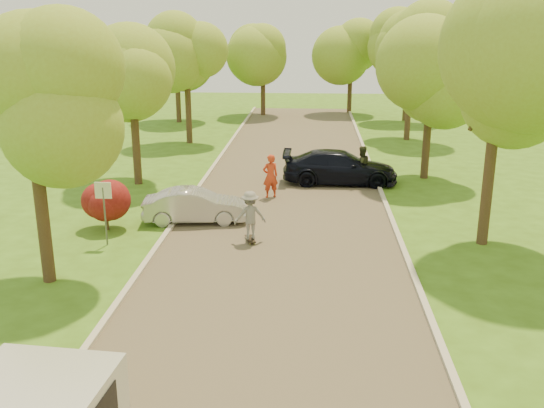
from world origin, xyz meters
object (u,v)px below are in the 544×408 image
(street_sign, at_px, (104,200))
(person_olive, at_px, (361,165))
(skateboarder, at_px, (250,215))
(silver_sedan, at_px, (195,206))
(longboard, at_px, (250,239))
(person_striped, at_px, (270,176))
(dark_sedan, at_px, (340,167))

(street_sign, relative_size, person_olive, 1.21)
(street_sign, height_order, skateboarder, street_sign)
(silver_sedan, distance_m, longboard, 3.07)
(street_sign, xyz_separation_m, silver_sedan, (2.50, 2.62, -0.93))
(street_sign, xyz_separation_m, person_striped, (5.07, 6.11, -0.63))
(longboard, bearing_deg, silver_sedan, -57.78)
(silver_sedan, xyz_separation_m, person_olive, (6.57, 5.94, 0.27))
(silver_sedan, height_order, longboard, silver_sedan)
(silver_sedan, height_order, skateboarder, skateboarder)
(dark_sedan, height_order, person_olive, person_olive)
(skateboarder, distance_m, person_olive, 9.02)
(silver_sedan, height_order, dark_sedan, dark_sedan)
(street_sign, relative_size, longboard, 2.45)
(longboard, xyz_separation_m, person_striped, (0.30, 5.47, 0.84))
(silver_sedan, xyz_separation_m, longboard, (2.27, -1.99, -0.54))
(silver_sedan, bearing_deg, skateboarder, -137.87)
(silver_sedan, relative_size, skateboarder, 2.29)
(skateboarder, bearing_deg, longboard, -106.47)
(person_olive, bearing_deg, silver_sedan, 13.28)
(person_striped, bearing_deg, street_sign, 26.67)
(skateboarder, bearing_deg, person_striped, -109.61)
(silver_sedan, xyz_separation_m, person_striped, (2.57, 3.48, 0.31))
(person_striped, bearing_deg, silver_sedan, 29.95)
(dark_sedan, height_order, person_striped, person_striped)
(skateboarder, relative_size, person_olive, 0.93)
(silver_sedan, bearing_deg, person_striped, -42.97)
(street_sign, height_order, dark_sedan, street_sign)
(person_striped, bearing_deg, dark_sedan, -162.95)
(dark_sedan, bearing_deg, skateboarder, 157.74)
(skateboarder, xyz_separation_m, person_striped, (0.30, 5.47, -0.01))
(person_striped, distance_m, person_olive, 4.70)
(silver_sedan, xyz_separation_m, dark_sedan, (5.60, 6.09, 0.13))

